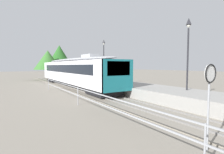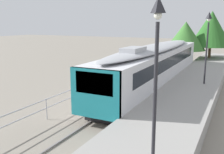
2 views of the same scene
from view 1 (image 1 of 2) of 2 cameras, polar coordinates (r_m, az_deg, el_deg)
The scene contains 10 objects.
ground_plane at distance 13.63m, azimuth -11.30°, elevation -7.96°, with size 160.00×160.00×0.00m, color gray.
track_rails at distance 14.94m, azimuth -0.42°, elevation -6.73°, with size 3.20×60.00×0.14m.
commuter_train at distance 22.85m, azimuth -12.41°, elevation 2.15°, with size 2.82×20.65×3.74m.
station_platform at distance 16.79m, azimuth 9.08°, elevation -4.18°, with size 3.90×60.00×0.90m, color #999691.
platform_lamp_mid_platform at distance 14.48m, azimuth 23.44°, elevation 10.87°, with size 0.34×0.34×5.35m.
platform_lamp_far_end at distance 24.05m, azimuth -2.69°, elevation 8.20°, with size 0.34×0.34×5.35m.
speed_limit_sign at distance 6.34m, azimuth 29.10°, elevation -2.39°, with size 0.61×0.10×2.81m.
carpark_fence at distance 5.41m, azimuth 27.95°, elevation -16.60°, with size 0.06×36.06×1.25m.
tree_behind_carpark at distance 35.68m, azimuth -20.06°, elevation 5.20°, with size 5.15×5.15×5.62m.
tree_behind_station_far at distance 38.56m, azimuth -16.64°, elevation 6.45°, with size 5.40×5.40×6.97m.
Camera 1 is at (-7.74, 9.51, 2.75)m, focal length 28.25 mm.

